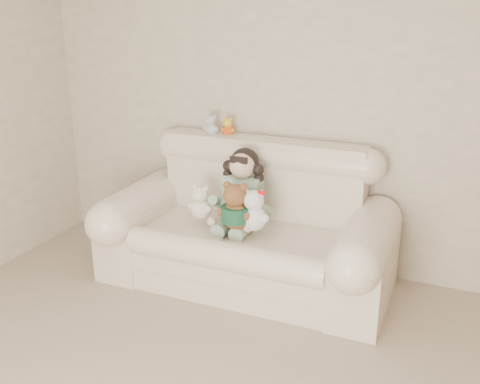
% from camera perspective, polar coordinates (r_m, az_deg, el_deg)
% --- Properties ---
extents(wall_back, '(4.50, 0.00, 4.50)m').
position_cam_1_polar(wall_back, '(4.14, 7.84, 9.15)').
color(wall_back, tan).
rests_on(wall_back, ground).
extents(sofa, '(2.10, 0.95, 1.03)m').
position_cam_1_polar(sofa, '(4.00, 0.56, -2.74)').
color(sofa, '#FFE7CD').
rests_on(sofa, floor).
extents(seated_child, '(0.37, 0.45, 0.60)m').
position_cam_1_polar(seated_child, '(4.02, 0.28, 0.45)').
color(seated_child, '#2E6C40').
rests_on(seated_child, sofa).
extents(brown_teddy, '(0.31, 0.28, 0.40)m').
position_cam_1_polar(brown_teddy, '(3.79, -0.48, -1.02)').
color(brown_teddy, brown).
rests_on(brown_teddy, sofa).
extents(white_cat, '(0.26, 0.22, 0.36)m').
position_cam_1_polar(white_cat, '(3.78, 1.49, -1.43)').
color(white_cat, white).
rests_on(white_cat, sofa).
extents(cream_teddy, '(0.24, 0.21, 0.31)m').
position_cam_1_polar(cream_teddy, '(4.00, -4.08, -0.69)').
color(cream_teddy, silver).
rests_on(cream_teddy, sofa).
extents(yellow_mini_bear, '(0.13, 0.12, 0.18)m').
position_cam_1_polar(yellow_mini_bear, '(4.29, -1.24, 6.93)').
color(yellow_mini_bear, yellow).
rests_on(yellow_mini_bear, sofa).
extents(grey_mini_plush, '(0.15, 0.13, 0.20)m').
position_cam_1_polar(grey_mini_plush, '(4.31, -2.97, 7.13)').
color(grey_mini_plush, silver).
rests_on(grey_mini_plush, sofa).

